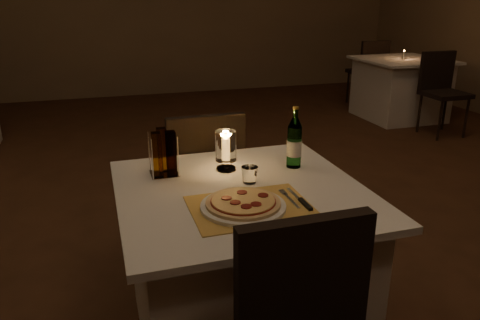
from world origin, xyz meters
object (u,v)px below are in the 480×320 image
object	(u,v)px
water_bottle	(294,143)
neighbor_table_right	(400,89)
main_table	(241,266)
chair_far	(203,172)
pizza	(243,202)
hurricane_candle	(226,147)
plate	(243,206)
tumbler	(250,175)

from	to	relation	value
water_bottle	neighbor_table_right	distance (m)	4.18
main_table	water_bottle	distance (m)	0.60
chair_far	pizza	world-z (taller)	chair_far
main_table	chair_far	distance (m)	0.74
main_table	hurricane_candle	world-z (taller)	hurricane_candle
plate	chair_far	bearing A→B (deg)	86.80
neighbor_table_right	water_bottle	bearing A→B (deg)	-132.27
water_bottle	neighbor_table_right	size ratio (longest dim) A/B	0.28
chair_far	tumbler	distance (m)	0.70
pizza	neighbor_table_right	bearing A→B (deg)	47.44
pizza	plate	bearing A→B (deg)	147.31
pizza	water_bottle	xyz separation A→B (m)	(0.36, 0.36, 0.09)
neighbor_table_right	pizza	bearing A→B (deg)	-132.56
hurricane_candle	neighbor_table_right	size ratio (longest dim) A/B	0.18
pizza	water_bottle	size ratio (longest dim) A/B	0.99
main_table	hurricane_candle	distance (m)	0.53
plate	neighbor_table_right	distance (m)	4.67
pizza	neighbor_table_right	xyz separation A→B (m)	(3.15, 3.43, -0.39)
water_bottle	hurricane_candle	size ratio (longest dim) A/B	1.55
main_table	pizza	xyz separation A→B (m)	(-0.05, -0.18, 0.39)
tumbler	plate	bearing A→B (deg)	-113.75
main_table	water_bottle	world-z (taller)	water_bottle
main_table	pizza	size ratio (longest dim) A/B	3.57
water_bottle	hurricane_candle	xyz separation A→B (m)	(-0.31, 0.05, -0.01)
hurricane_candle	water_bottle	bearing A→B (deg)	-10.07
main_table	water_bottle	size ratio (longest dim) A/B	3.53
hurricane_candle	main_table	bearing A→B (deg)	-90.15
water_bottle	hurricane_candle	bearing A→B (deg)	169.93
pizza	tumbler	world-z (taller)	tumbler
main_table	neighbor_table_right	bearing A→B (deg)	46.36
chair_far	plate	distance (m)	0.92
chair_far	hurricane_candle	size ratio (longest dim) A/B	4.92
plate	pizza	bearing A→B (deg)	-32.69
tumbler	hurricane_candle	distance (m)	0.20
main_table	tumbler	distance (m)	0.41
tumbler	neighbor_table_right	bearing A→B (deg)	46.36
tumbler	water_bottle	xyz separation A→B (m)	(0.26, 0.12, 0.08)
chair_far	water_bottle	bearing A→B (deg)	-59.93
tumbler	hurricane_candle	world-z (taller)	hurricane_candle
plate	hurricane_candle	size ratio (longest dim) A/B	1.75
plate	tumbler	bearing A→B (deg)	66.25
chair_far	neighbor_table_right	bearing A→B (deg)	39.29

